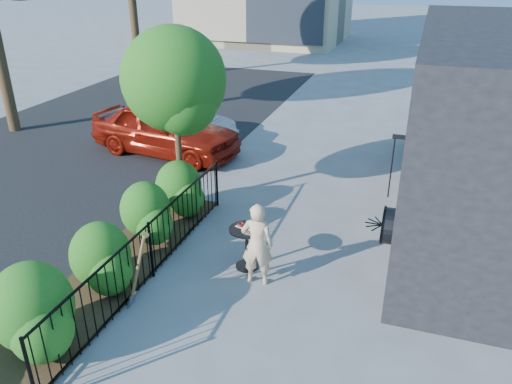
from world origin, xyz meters
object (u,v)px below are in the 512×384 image
(woman, at_px, (257,244))
(shovel, at_px, (137,275))
(car_silver, at_px, (173,124))
(car_red, at_px, (165,129))
(patio_tree, at_px, (176,86))
(cafe_table, at_px, (247,241))

(woman, xyz_separation_m, shovel, (-1.58, -1.30, -0.12))
(car_silver, bearing_deg, car_red, -164.34)
(patio_tree, relative_size, shovel, 2.67)
(patio_tree, xyz_separation_m, woman, (2.55, -2.32, -2.00))
(cafe_table, bearing_deg, car_red, 130.84)
(cafe_table, relative_size, woman, 0.56)
(cafe_table, distance_m, car_silver, 7.21)
(cafe_table, xyz_separation_m, car_silver, (-4.41, 5.71, 0.07))
(patio_tree, distance_m, woman, 3.99)
(patio_tree, height_order, cafe_table, patio_tree)
(cafe_table, bearing_deg, patio_tree, 139.01)
(shovel, bearing_deg, woman, 39.56)
(car_silver, bearing_deg, patio_tree, -148.41)
(cafe_table, height_order, woman, woman)
(woman, height_order, car_silver, woman)
(cafe_table, distance_m, shovel, 2.10)
(patio_tree, xyz_separation_m, car_red, (-1.97, 2.92, -2.01))
(cafe_table, bearing_deg, car_silver, 127.68)
(cafe_table, xyz_separation_m, woman, (0.33, -0.39, 0.21))
(woman, relative_size, car_silver, 0.40)
(cafe_table, height_order, shovel, shovel)
(patio_tree, distance_m, car_silver, 4.85)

